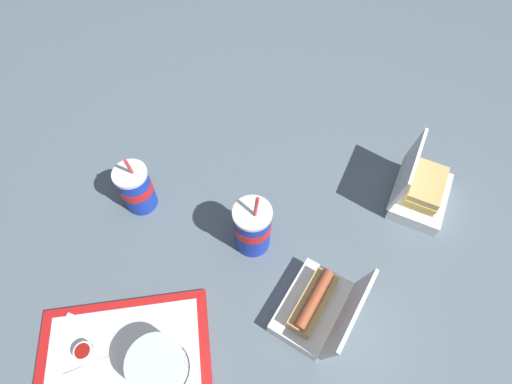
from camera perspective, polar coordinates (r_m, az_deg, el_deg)
ground_plane at (r=1.06m, az=-1.30°, el=-3.18°), size 3.20×3.20×0.00m
food_tray at (r=0.98m, az=-18.31°, el=-21.77°), size 0.42×0.34×0.01m
cake_container at (r=0.91m, az=-13.80°, el=-23.00°), size 0.12×0.12×0.08m
ketchup_cup at (r=0.99m, az=-23.35°, el=-20.24°), size 0.04×0.04×0.02m
plastic_fork at (r=1.01m, az=-22.92°, el=-16.96°), size 0.09×0.08×0.00m
clamshell_hotdog_center at (r=0.93m, az=8.54°, el=-15.88°), size 0.24×0.23×0.16m
clamshell_sandwich_front at (r=1.14m, az=22.42°, el=0.21°), size 0.23×0.23×0.17m
soda_cup_left at (r=0.95m, az=-0.49°, el=-5.06°), size 0.09×0.09×0.21m
soda_cup_right at (r=1.06m, az=-16.74°, el=0.54°), size 0.09×0.09×0.20m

